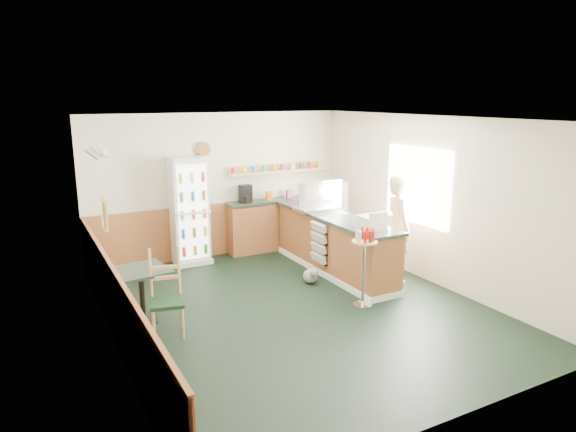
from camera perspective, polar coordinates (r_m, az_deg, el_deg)
ground at (r=7.55m, az=0.85°, el=-10.16°), size 6.00×6.00×0.00m
room_envelope at (r=7.62m, az=-3.27°, el=2.07°), size 5.04×6.02×2.72m
service_counter at (r=8.91m, az=5.12°, el=-3.36°), size 0.68×3.01×1.01m
back_counter at (r=10.26m, az=-0.90°, el=-0.58°), size 2.24×0.42×1.69m
drinks_fridge at (r=9.42m, az=-10.87°, el=0.55°), size 0.64×0.54×1.94m
display_case at (r=9.11m, az=3.60°, el=2.22°), size 0.89×0.46×0.50m
cash_register at (r=7.94m, az=9.29°, el=-0.71°), size 0.35×0.36×0.20m
shopkeeper at (r=8.57m, az=12.15°, el=-1.37°), size 0.59×0.69×1.76m
condiment_stand at (r=7.43m, az=8.47°, el=-4.26°), size 0.37×0.37×1.15m
newspaper_rack at (r=8.64m, az=3.43°, el=-3.07°), size 0.09×0.44×0.70m
cafe_table at (r=7.17m, az=-15.96°, el=-7.41°), size 0.78×0.78×0.76m
cafe_chair at (r=6.78m, az=-13.57°, el=-7.99°), size 0.50×0.50×1.12m
dog_doorstop at (r=8.44m, az=2.55°, el=-6.62°), size 0.23×0.30×0.28m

